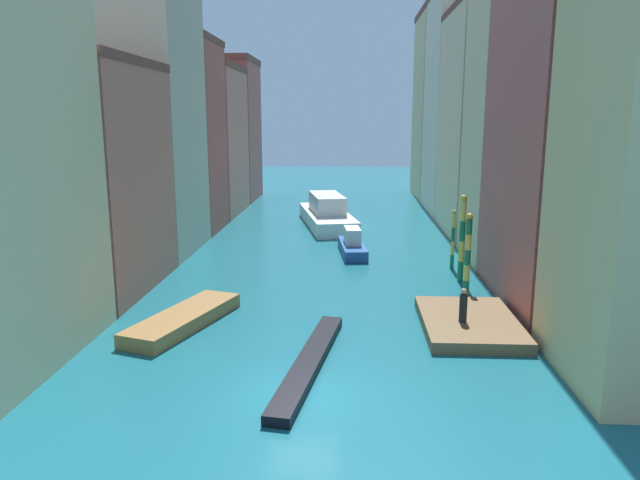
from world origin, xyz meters
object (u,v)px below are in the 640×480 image
object	(u,v)px
mooring_pole_0	(468,254)
mooring_pole_1	(462,237)
vaporetto_white	(327,214)
person_on_dock	(463,306)
gondola_black	(310,361)
motorboat_1	(184,319)
motorboat_0	(352,245)
waterfront_dock	(469,323)
mooring_pole_2	(453,239)

from	to	relation	value
mooring_pole_0	mooring_pole_1	xyz separation A→B (m)	(0.22, 3.02, 0.31)
mooring_pole_1	vaporetto_white	size ratio (longest dim) A/B	0.40
person_on_dock	gondola_black	world-z (taller)	person_on_dock
person_on_dock	motorboat_1	bearing A→B (deg)	179.01
mooring_pole_1	motorboat_1	world-z (taller)	mooring_pole_1
mooring_pole_1	motorboat_1	distance (m)	17.20
mooring_pole_1	motorboat_0	distance (m)	9.79
waterfront_dock	gondola_black	xyz separation A→B (m)	(-7.22, -4.74, -0.07)
mooring_pole_1	motorboat_1	size ratio (longest dim) A/B	0.70
waterfront_dock	motorboat_1	world-z (taller)	motorboat_1
waterfront_dock	mooring_pole_0	size ratio (longest dim) A/B	1.42
waterfront_dock	person_on_dock	xyz separation A→B (m)	(-0.42, -0.60, 1.00)
waterfront_dock	motorboat_1	distance (m)	13.57
mooring_pole_1	mooring_pole_2	xyz separation A→B (m)	(-0.00, 3.03, -0.71)
mooring_pole_0	waterfront_dock	bearing A→B (deg)	-99.21
mooring_pole_0	vaporetto_white	bearing A→B (deg)	112.07
mooring_pole_1	vaporetto_white	distance (m)	20.42
gondola_black	motorboat_0	world-z (taller)	motorboat_0
gondola_black	mooring_pole_2	bearing A→B (deg)	62.71
mooring_pole_2	vaporetto_white	xyz separation A→B (m)	(-8.87, 15.30, -0.90)
gondola_black	motorboat_1	world-z (taller)	motorboat_1
mooring_pole_1	mooring_pole_2	distance (m)	3.11
vaporetto_white	person_on_dock	bearing A→B (deg)	-74.87
gondola_black	motorboat_0	size ratio (longest dim) A/B	1.64
vaporetto_white	motorboat_1	bearing A→B (deg)	-102.05
gondola_black	motorboat_0	xyz separation A→B (m)	(1.74, 20.04, 0.46)
waterfront_dock	person_on_dock	size ratio (longest dim) A/B	4.16
waterfront_dock	gondola_black	world-z (taller)	waterfront_dock
mooring_pole_1	gondola_black	distance (m)	15.69
person_on_dock	vaporetto_white	xyz separation A→B (m)	(-7.37, 27.26, -0.18)
vaporetto_white	mooring_pole_2	bearing A→B (deg)	-59.88
person_on_dock	mooring_pole_0	world-z (taller)	mooring_pole_0
mooring_pole_0	motorboat_0	size ratio (longest dim) A/B	0.77
mooring_pole_2	gondola_black	world-z (taller)	mooring_pole_2
motorboat_1	motorboat_0	bearing A→B (deg)	62.74
mooring_pole_2	person_on_dock	bearing A→B (deg)	-97.17
person_on_dock	vaporetto_white	bearing A→B (deg)	105.13
waterfront_dock	mooring_pole_2	world-z (taller)	mooring_pole_2
waterfront_dock	mooring_pole_1	world-z (taller)	mooring_pole_1
vaporetto_white	mooring_pole_1	bearing A→B (deg)	-64.15
mooring_pole_2	motorboat_1	bearing A→B (deg)	-141.29
mooring_pole_2	motorboat_1	distance (m)	18.84
motorboat_0	gondola_black	bearing A→B (deg)	-94.96
person_on_dock	mooring_pole_1	size ratio (longest dim) A/B	0.30
mooring_pole_0	mooring_pole_2	bearing A→B (deg)	87.91
mooring_pole_0	mooring_pole_1	size ratio (longest dim) A/B	0.88
mooring_pole_1	waterfront_dock	bearing A→B (deg)	-97.42
person_on_dock	mooring_pole_1	world-z (taller)	mooring_pole_1
mooring_pole_0	motorboat_0	xyz separation A→B (m)	(-6.34, 9.99, -1.73)
mooring_pole_1	mooring_pole_0	bearing A→B (deg)	-94.24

